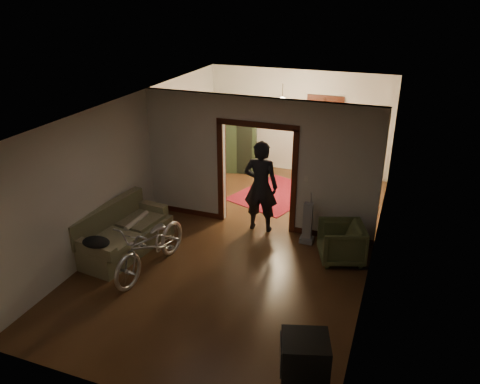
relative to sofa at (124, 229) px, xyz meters
The scene contains 23 objects.
floor 2.43m from the sofa, 30.23° to the left, with size 5.00×8.50×0.01m, color #362011.
ceiling 3.34m from the sofa, 30.23° to the left, with size 5.00×8.50×0.01m, color white.
wall_back 5.91m from the sofa, 69.26° to the left, with size 5.00×0.02×2.80m, color beige.
wall_left 1.59m from the sofa, 109.88° to the left, with size 0.02×8.50×2.80m, color beige.
wall_right 4.81m from the sofa, 14.76° to the left, with size 0.02×8.50×2.80m, color beige.
partition_wall 2.99m from the sofa, 43.41° to the left, with size 5.00×0.14×2.80m, color beige.
door_casing 2.91m from the sofa, 43.41° to the left, with size 1.74×0.20×2.32m, color #36150C.
far_window 6.18m from the sofa, 62.94° to the left, with size 0.98×0.06×1.28m, color black.
chandelier 4.64m from the sofa, 60.85° to the left, with size 0.24×0.24×0.24m, color #FFE0A5.
light_switch 3.72m from the sofa, 31.09° to the left, with size 0.08×0.01×0.12m, color silver.
sofa is the anchor object (origin of this frame).
rolled_paper 0.32m from the sofa, 71.57° to the left, with size 0.10×0.10×0.77m, color beige.
jacket 0.94m from the sofa, 86.86° to the right, with size 0.51×0.38×0.15m, color black.
bicycle 0.96m from the sofa, 26.67° to the right, with size 0.69×1.98×1.04m, color silver.
armchair 4.17m from the sofa, 15.64° to the left, with size 0.80×0.82×0.75m, color #464E2C.
crt_tv 4.76m from the sofa, 29.97° to the right, with size 0.57×0.51×0.49m, color black.
vacuum 3.62m from the sofa, 25.44° to the left, with size 0.27×0.22×0.88m, color gray.
person 2.87m from the sofa, 38.85° to the left, with size 0.72×0.47×1.97m, color black.
oriental_rug 4.15m from the sofa, 60.95° to the left, with size 1.60×2.10×0.02m, color maroon.
locker 4.91m from the sofa, 82.79° to the left, with size 0.86×0.48×1.72m, color #21301D.
globe 5.11m from the sofa, 82.79° to the left, with size 0.29×0.29×0.29m, color #1E5972.
desk 5.89m from the sofa, 56.20° to the left, with size 0.90×0.51×0.67m, color black.
desk_chair 5.42m from the sofa, 60.16° to the left, with size 0.36×0.36×0.82m, color black.
Camera 1 is at (2.84, -7.90, 4.78)m, focal length 35.00 mm.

